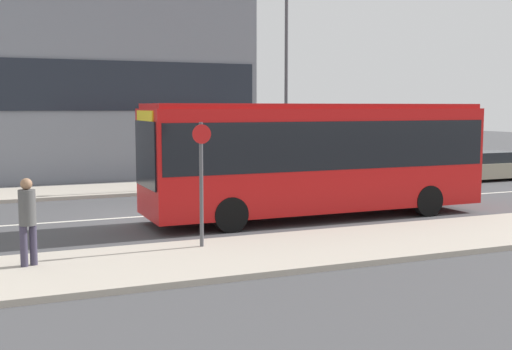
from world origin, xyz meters
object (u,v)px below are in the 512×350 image
pedestrian_near_stop (27,216)px  bus_stop_sign (201,175)px  city_bus (317,153)px  parked_car_0 (396,170)px  parked_car_1 (487,167)px  street_lamp (286,68)px

pedestrian_near_stop → bus_stop_sign: bearing=-14.8°
city_bus → pedestrian_near_stop: city_bus is taller
parked_car_0 → pedestrian_near_stop: (-15.40, -9.16, 0.51)m
parked_car_0 → parked_car_1: 5.08m
parked_car_0 → pedestrian_near_stop: size_ratio=2.43×
city_bus → parked_car_1: city_bus is taller
parked_car_1 → bus_stop_sign: bus_stop_sign is taller
city_bus → street_lamp: (2.44, 7.26, 2.97)m
parked_car_0 → bus_stop_sign: size_ratio=1.52×
city_bus → pedestrian_near_stop: bearing=-162.3°
bus_stop_sign → street_lamp: 12.96m
parked_car_1 → street_lamp: street_lamp is taller
city_bus → bus_stop_sign: 5.61m
bus_stop_sign → street_lamp: size_ratio=0.36×
city_bus → pedestrian_near_stop: size_ratio=5.84×
bus_stop_sign → parked_car_0: bearing=37.2°
parked_car_1 → pedestrian_near_stop: bearing=-155.8°
city_bus → parked_car_1: (11.98, 5.77, -1.36)m
city_bus → street_lamp: 8.21m
parked_car_0 → bus_stop_sign: 14.60m
parked_car_1 → bus_stop_sign: bearing=-152.0°
parked_car_1 → bus_stop_sign: 18.91m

